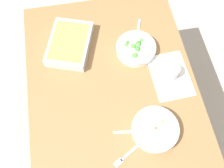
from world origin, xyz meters
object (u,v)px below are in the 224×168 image
stew_bowl (155,129)px  spoon_by_broccoli (138,34)px  drink_cup (172,72)px  broccoli_bowl (136,48)px  spoon_by_stew (136,132)px  baking_dish (70,44)px  spoon_spare (166,69)px  fork_on_table (127,155)px

stew_bowl → spoon_by_broccoli: (-0.58, 0.05, -0.03)m
drink_cup → spoon_by_broccoli: size_ratio=0.49×
broccoli_bowl → spoon_by_stew: bearing=-12.1°
drink_cup → stew_bowl: bearing=-29.6°
broccoli_bowl → spoon_by_broccoli: broccoli_bowl is taller
drink_cup → spoon_by_broccoli: 0.32m
spoon_by_stew → baking_dish: bearing=-154.4°
spoon_by_broccoli → drink_cup: bearing=21.4°
spoon_spare → baking_dish: bearing=-115.6°
stew_bowl → spoon_by_broccoli: size_ratio=1.34×
spoon_spare → fork_on_table: spoon_spare is taller
broccoli_bowl → drink_cup: (0.19, 0.15, 0.01)m
spoon_by_broccoli → spoon_spare: size_ratio=1.00×
spoon_spare → fork_on_table: size_ratio=1.06×
spoon_by_stew → spoon_spare: (-0.31, 0.24, 0.00)m
baking_dish → fork_on_table: (0.66, 0.20, -0.03)m
spoon_by_broccoli → fork_on_table: size_ratio=1.06×
broccoli_bowl → baking_dish: bearing=-104.6°
stew_bowl → fork_on_table: size_ratio=1.42×
spoon_by_broccoli → stew_bowl: bearing=-4.5°
stew_bowl → drink_cup: (-0.28, 0.16, 0.01)m
spoon_by_stew → fork_on_table: size_ratio=1.09×
spoon_by_broccoli → spoon_spare: same height
broccoli_bowl → spoon_by_broccoli: 0.12m
spoon_by_stew → spoon_by_broccoli: 0.58m
spoon_by_stew → fork_on_table: bearing=-33.3°
drink_cup → spoon_by_broccoli: (-0.29, -0.12, -0.03)m
baking_dish → spoon_by_stew: 0.61m
spoon_by_stew → spoon_by_broccoli: size_ratio=1.02×
spoon_by_stew → broccoli_bowl: bearing=167.9°
spoon_by_stew → spoon_spare: same height
stew_bowl → spoon_by_stew: bearing=-97.9°
broccoli_bowl → spoon_by_stew: 0.47m
spoon_spare → spoon_by_broccoli: bearing=-158.2°
broccoli_bowl → fork_on_table: bearing=-16.5°
stew_bowl → baking_dish: baking_dish is taller
stew_bowl → baking_dish: 0.67m
spoon_spare → fork_on_table: (0.42, -0.30, -0.00)m
baking_dish → fork_on_table: baking_dish is taller
stew_bowl → spoon_by_broccoli: bearing=175.5°
broccoli_bowl → spoon_spare: broccoli_bowl is taller
spoon_by_broccoli → spoon_spare: (0.25, 0.10, 0.00)m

